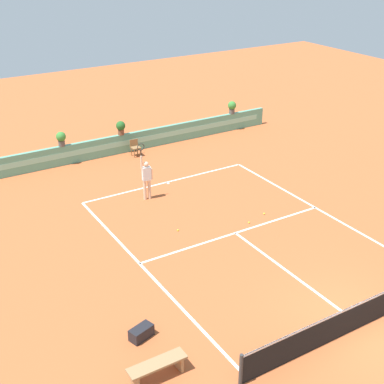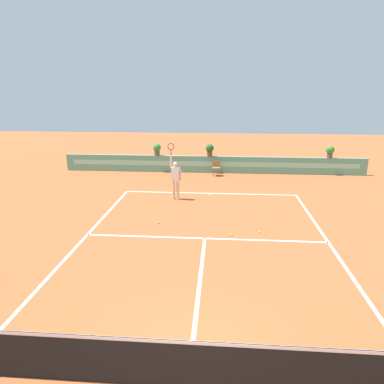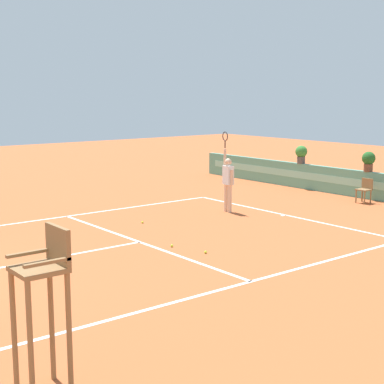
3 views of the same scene
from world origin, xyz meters
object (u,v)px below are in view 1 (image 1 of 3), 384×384
potted_plant_far_right (232,107)px  tennis_ball_by_sideline (264,214)px  bench_courtside (157,367)px  potted_plant_left (61,138)px  tennis_ball_near_baseline (249,222)px  tennis_player (146,177)px  tennis_ball_mid_court (178,230)px  gear_bag (141,333)px  potted_plant_centre (121,127)px  ball_kid_chair (135,147)px

potted_plant_far_right → tennis_ball_by_sideline: bearing=-117.7°
bench_courtside → potted_plant_left: 15.35m
bench_courtside → tennis_ball_near_baseline: (7.01, 5.44, -0.34)m
bench_courtside → potted_plant_far_right: bearing=49.4°
tennis_ball_near_baseline → potted_plant_far_right: (5.89, 9.63, 1.38)m
bench_courtside → tennis_ball_near_baseline: size_ratio=23.53×
tennis_player → tennis_ball_by_sideline: size_ratio=38.01×
tennis_ball_by_sideline → potted_plant_left: potted_plant_left is taller
bench_courtside → tennis_ball_mid_court: size_ratio=23.53×
bench_courtside → potted_plant_left: size_ratio=2.21×
bench_courtside → potted_plant_far_right: 19.87m
bench_courtside → tennis_ball_by_sideline: (7.99, 5.72, -0.34)m
bench_courtside → tennis_ball_by_sideline: 9.83m
gear_bag → tennis_player: size_ratio=0.27×
potted_plant_left → potted_plant_centre: bearing=0.0°
potted_plant_centre → potted_plant_far_right: (6.99, 0.00, 0.00)m
tennis_ball_by_sideline → potted_plant_left: size_ratio=0.09×
gear_bag → tennis_ball_near_baseline: size_ratio=10.29×
ball_kid_chair → potted_plant_far_right: bearing=6.4°
potted_plant_left → tennis_ball_near_baseline: bearing=-66.1°
tennis_ball_near_baseline → potted_plant_centre: (-1.10, 9.63, 1.38)m
bench_courtside → potted_plant_left: potted_plant_left is taller
tennis_player → tennis_ball_mid_court: (-0.27, -3.13, -1.02)m
ball_kid_chair → tennis_ball_mid_court: (-2.05, -7.97, -0.44)m
gear_bag → tennis_ball_near_baseline: (6.68, 3.84, -0.15)m
tennis_ball_near_baseline → tennis_ball_mid_court: 2.89m
ball_kid_chair → gear_bag: 14.08m
ball_kid_chair → bench_courtside: bearing=-113.8°
potted_plant_centre → potted_plant_left: (-3.18, 0.00, 0.00)m
gear_bag → potted_plant_left: size_ratio=0.97×
bench_courtside → potted_plant_far_right: size_ratio=2.21×
tennis_ball_mid_court → tennis_ball_by_sideline: 3.77m
gear_bag → potted_plant_centre: potted_plant_centre is taller
tennis_ball_mid_court → tennis_ball_by_sideline: (3.71, -0.65, 0.00)m
tennis_ball_by_sideline → ball_kid_chair: bearing=100.9°
tennis_player → potted_plant_far_right: (8.35, 5.57, 0.36)m
ball_kid_chair → tennis_ball_mid_court: size_ratio=12.50×
tennis_player → bench_courtside: bearing=-115.6°
ball_kid_chair → potted_plant_left: (-3.59, 0.73, 0.93)m
potted_plant_far_right → potted_plant_centre: bearing=180.0°
tennis_ball_by_sideline → tennis_ball_mid_court: bearing=170.0°
bench_courtside → tennis_ball_by_sideline: size_ratio=23.53×
tennis_ball_near_baseline → potted_plant_centre: size_ratio=0.09×
tennis_ball_near_baseline → tennis_ball_mid_court: same height
potted_plant_far_right → bench_courtside: bearing=-130.6°
tennis_ball_mid_court → potted_plant_left: bearing=100.0°
gear_bag → tennis_ball_near_baseline: bearing=29.9°
ball_kid_chair → potted_plant_centre: 1.26m
potted_plant_left → tennis_ball_mid_court: bearing=-80.0°
potted_plant_centre → potted_plant_left: same height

